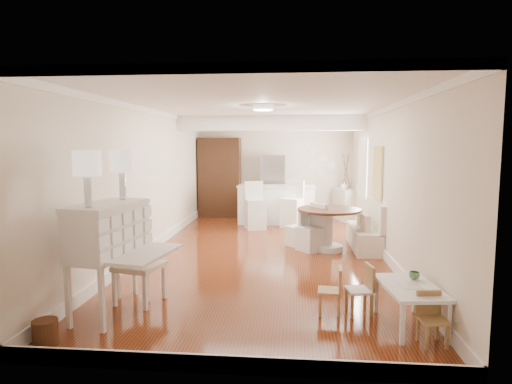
# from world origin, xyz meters

# --- Properties ---
(room) EXTENTS (9.00, 9.04, 2.82)m
(room) POSITION_xyz_m (0.04, 0.32, 1.98)
(room) COLOR brown
(room) RESTS_ON ground
(secretary_bureau) EXTENTS (1.27, 1.29, 1.40)m
(secretary_bureau) POSITION_xyz_m (-1.70, -3.22, 0.70)
(secretary_bureau) COLOR silver
(secretary_bureau) RESTS_ON ground
(gustavian_armchair) EXTENTS (0.71, 0.71, 1.03)m
(gustavian_armchair) POSITION_xyz_m (-1.48, -2.79, 0.52)
(gustavian_armchair) COLOR silver
(gustavian_armchair) RESTS_ON ground
(wicker_basket) EXTENTS (0.33, 0.33, 0.26)m
(wicker_basket) POSITION_xyz_m (-2.05, -4.06, 0.13)
(wicker_basket) COLOR #59331C
(wicker_basket) RESTS_ON ground
(kids_table) EXTENTS (0.70, 1.05, 0.49)m
(kids_table) POSITION_xyz_m (1.90, -3.28, 0.25)
(kids_table) COLOR white
(kids_table) RESTS_ON ground
(kids_chair_a) EXTENTS (0.31, 0.31, 0.60)m
(kids_chair_a) POSITION_xyz_m (1.02, -2.97, 0.30)
(kids_chair_a) COLOR tan
(kids_chair_a) RESTS_ON ground
(kids_chair_b) EXTENTS (0.36, 0.36, 0.63)m
(kids_chair_b) POSITION_xyz_m (1.38, -2.95, 0.32)
(kids_chair_b) COLOR #9D7847
(kids_chair_b) RESTS_ON ground
(kids_chair_c) EXTENTS (0.31, 0.31, 0.56)m
(kids_chair_c) POSITION_xyz_m (2.03, -3.72, 0.28)
(kids_chair_c) COLOR #A7824C
(kids_chair_c) RESTS_ON ground
(banquette) EXTENTS (0.52, 1.60, 0.98)m
(banquette) POSITION_xyz_m (1.99, 0.50, 0.49)
(banquette) COLOR silver
(banquette) RESTS_ON ground
(dining_table) EXTENTS (1.53, 1.53, 0.85)m
(dining_table) POSITION_xyz_m (1.26, 0.27, 0.42)
(dining_table) COLOR #492617
(dining_table) RESTS_ON ground
(slip_chair_near) EXTENTS (0.64, 0.64, 0.94)m
(slip_chair_near) POSITION_xyz_m (0.91, 0.25, 0.47)
(slip_chair_near) COLOR silver
(slip_chair_near) RESTS_ON ground
(slip_chair_far) EXTENTS (0.56, 0.56, 0.82)m
(slip_chair_far) POSITION_xyz_m (0.66, 0.62, 0.41)
(slip_chair_far) COLOR white
(slip_chair_far) RESTS_ON ground
(breakfast_counter) EXTENTS (2.05, 0.65, 1.03)m
(breakfast_counter) POSITION_xyz_m (0.10, 3.10, 0.52)
(breakfast_counter) COLOR white
(breakfast_counter) RESTS_ON ground
(bar_stool_left) EXTENTS (0.59, 0.59, 1.18)m
(bar_stool_left) POSITION_xyz_m (-0.39, 2.37, 0.59)
(bar_stool_left) COLOR silver
(bar_stool_left) RESTS_ON ground
(bar_stool_right) EXTENTS (0.62, 0.62, 1.19)m
(bar_stool_right) POSITION_xyz_m (0.52, 2.66, 0.59)
(bar_stool_right) COLOR white
(bar_stool_right) RESTS_ON ground
(pantry_cabinet) EXTENTS (1.20, 0.60, 2.30)m
(pantry_cabinet) POSITION_xyz_m (-1.60, 4.18, 1.15)
(pantry_cabinet) COLOR #381E11
(pantry_cabinet) RESTS_ON ground
(fridge) EXTENTS (0.75, 0.65, 1.80)m
(fridge) POSITION_xyz_m (0.30, 4.15, 0.90)
(fridge) COLOR silver
(fridge) RESTS_ON ground
(sideboard) EXTENTS (0.66, 1.00, 0.87)m
(sideboard) POSITION_xyz_m (2.00, 3.85, 0.44)
(sideboard) COLOR silver
(sideboard) RESTS_ON ground
(pencil_cup) EXTENTS (0.14, 0.14, 0.10)m
(pencil_cup) POSITION_xyz_m (2.01, -3.05, 0.54)
(pencil_cup) COLOR #4F8751
(pencil_cup) RESTS_ON kids_table
(branch_vase) EXTENTS (0.25, 0.25, 0.20)m
(branch_vase) POSITION_xyz_m (1.96, 3.84, 0.97)
(branch_vase) COLOR white
(branch_vase) RESTS_ON sideboard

